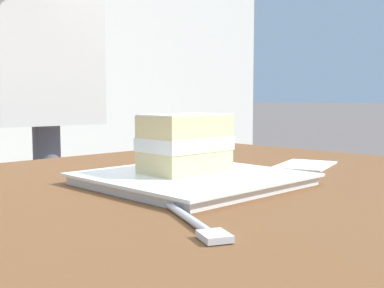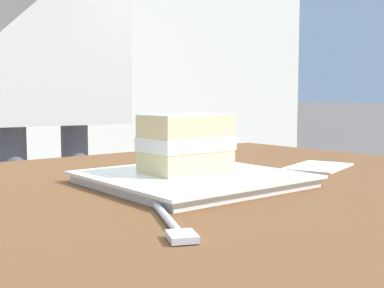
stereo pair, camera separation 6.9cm
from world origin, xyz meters
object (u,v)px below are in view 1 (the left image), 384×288
at_px(patio_table, 176,282).
at_px(paper_napkin, 305,165).
at_px(cake_slice, 185,143).
at_px(diner_person, 12,24).
at_px(dessert_plate, 192,179).
at_px(dessert_fork, 192,221).

height_order(patio_table, paper_napkin, paper_napkin).
xyz_separation_m(cake_slice, diner_person, (0.09, 0.73, 0.25)).
distance_m(patio_table, cake_slice, 0.19).
relative_size(dessert_plate, cake_slice, 2.16).
relative_size(dessert_fork, paper_napkin, 1.06).
relative_size(patio_table, cake_slice, 9.73).
distance_m(cake_slice, diner_person, 0.78).
height_order(dessert_plate, paper_napkin, dessert_plate).
bearing_deg(dessert_plate, diner_person, 83.10).
height_order(dessert_fork, diner_person, diner_person).
bearing_deg(dessert_fork, cake_slice, 48.02).
bearing_deg(paper_napkin, patio_table, -174.57).
bearing_deg(patio_table, diner_person, 78.83).
xyz_separation_m(dessert_fork, paper_napkin, (0.43, 0.15, -0.00)).
relative_size(cake_slice, paper_napkin, 0.80).
xyz_separation_m(dessert_plate, cake_slice, (0.00, 0.02, 0.05)).
relative_size(dessert_fork, diner_person, 0.10).
xyz_separation_m(patio_table, paper_napkin, (0.34, 0.03, 0.12)).
relative_size(cake_slice, dessert_fork, 0.76).
bearing_deg(paper_napkin, dessert_plate, 179.05).
relative_size(dessert_plate, diner_person, 0.16).
bearing_deg(paper_napkin, cake_slice, 175.71).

